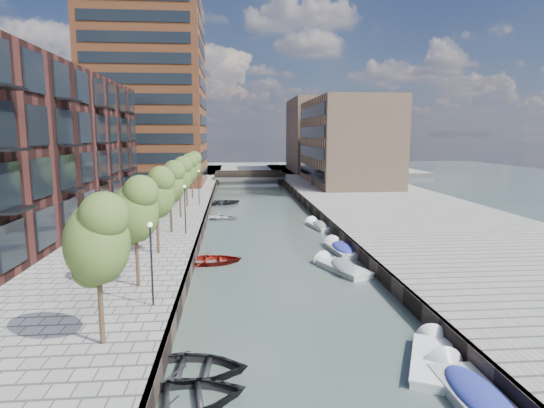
{
  "coord_description": "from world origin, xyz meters",
  "views": [
    {
      "loc": [
        -3.27,
        -13.58,
        9.24
      ],
      "look_at": [
        0.0,
        23.63,
        3.5
      ],
      "focal_mm": 30.0,
      "sensor_mm": 36.0,
      "label": 1
    }
  ],
  "objects": [
    {
      "name": "water",
      "position": [
        0.0,
        40.0,
        0.0
      ],
      "size": [
        300.0,
        300.0,
        0.0
      ],
      "primitive_type": "plane",
      "color": "#38473F",
      "rests_on": "ground"
    },
    {
      "name": "quay_right",
      "position": [
        16.0,
        40.0,
        0.5
      ],
      "size": [
        20.0,
        140.0,
        1.0
      ],
      "primitive_type": "cube",
      "color": "gray",
      "rests_on": "ground"
    },
    {
      "name": "quay_wall_left",
      "position": [
        -6.1,
        40.0,
        0.5
      ],
      "size": [
        0.25,
        140.0,
        1.0
      ],
      "primitive_type": "cube",
      "color": "#332823",
      "rests_on": "ground"
    },
    {
      "name": "quay_wall_right",
      "position": [
        6.1,
        40.0,
        0.5
      ],
      "size": [
        0.25,
        140.0,
        1.0
      ],
      "primitive_type": "cube",
      "color": "#332823",
      "rests_on": "ground"
    },
    {
      "name": "far_closure",
      "position": [
        0.0,
        100.0,
        0.5
      ],
      "size": [
        80.0,
        40.0,
        1.0
      ],
      "primitive_type": "cube",
      "color": "gray",
      "rests_on": "ground"
    },
    {
      "name": "apartment_block",
      "position": [
        -20.0,
        30.0,
        8.0
      ],
      "size": [
        8.0,
        38.0,
        14.0
      ],
      "primitive_type": "cube",
      "color": "black",
      "rests_on": "quay_left"
    },
    {
      "name": "tower",
      "position": [
        -17.0,
        65.0,
        16.0
      ],
      "size": [
        18.0,
        18.0,
        30.0
      ],
      "primitive_type": "cube",
      "color": "brown",
      "rests_on": "quay_left"
    },
    {
      "name": "tan_block_near",
      "position": [
        16.0,
        62.0,
        8.0
      ],
      "size": [
        12.0,
        25.0,
        14.0
      ],
      "primitive_type": "cube",
      "color": "#9F7C61",
      "rests_on": "quay_right"
    },
    {
      "name": "tan_block_far",
      "position": [
        16.0,
        88.0,
        9.0
      ],
      "size": [
        12.0,
        20.0,
        16.0
      ],
      "primitive_type": "cube",
      "color": "#9F7C61",
      "rests_on": "quay_right"
    },
    {
      "name": "bridge",
      "position": [
        0.0,
        72.0,
        1.39
      ],
      "size": [
        13.0,
        6.0,
        1.3
      ],
      "color": "gray",
      "rests_on": "ground"
    },
    {
      "name": "tree_0",
      "position": [
        -8.5,
        4.0,
        5.31
      ],
      "size": [
        2.5,
        2.5,
        5.95
      ],
      "color": "#382619",
      "rests_on": "quay_left"
    },
    {
      "name": "tree_1",
      "position": [
        -8.5,
        11.0,
        5.31
      ],
      "size": [
        2.5,
        2.5,
        5.95
      ],
      "color": "#382619",
      "rests_on": "quay_left"
    },
    {
      "name": "tree_2",
      "position": [
        -8.5,
        18.0,
        5.31
      ],
      "size": [
        2.5,
        2.5,
        5.95
      ],
      "color": "#382619",
      "rests_on": "quay_left"
    },
    {
      "name": "tree_3",
      "position": [
        -8.5,
        25.0,
        5.31
      ],
      "size": [
        2.5,
        2.5,
        5.95
      ],
      "color": "#382619",
      "rests_on": "quay_left"
    },
    {
      "name": "tree_4",
      "position": [
        -8.5,
        32.0,
        5.31
      ],
      "size": [
        2.5,
        2.5,
        5.95
      ],
      "color": "#382619",
      "rests_on": "quay_left"
    },
    {
      "name": "tree_5",
      "position": [
        -8.5,
        39.0,
        5.31
      ],
      "size": [
        2.5,
        2.5,
        5.95
      ],
      "color": "#382619",
      "rests_on": "quay_left"
    },
    {
      "name": "tree_6",
      "position": [
        -8.5,
        46.0,
        5.31
      ],
      "size": [
        2.5,
        2.5,
        5.95
      ],
      "color": "#382619",
      "rests_on": "quay_left"
    },
    {
      "name": "lamp_0",
      "position": [
        -7.2,
        8.0,
        3.51
      ],
      "size": [
        0.24,
        0.24,
        4.12
      ],
      "color": "black",
      "rests_on": "quay_left"
    },
    {
      "name": "lamp_1",
      "position": [
        -7.2,
        24.0,
        3.51
      ],
      "size": [
        0.24,
        0.24,
        4.12
      ],
      "color": "black",
      "rests_on": "quay_left"
    },
    {
      "name": "lamp_2",
      "position": [
        -7.2,
        40.0,
        3.51
      ],
      "size": [
        0.24,
        0.24,
        4.12
      ],
      "color": "black",
      "rests_on": "quay_left"
    },
    {
      "name": "sloop_0",
      "position": [
        -5.12,
        3.04,
        0.0
      ],
      "size": [
        5.0,
        3.73,
        0.99
      ],
      "primitive_type": "imported",
      "rotation": [
        0.0,
        0.0,
        1.5
      ],
      "color": "black",
      "rests_on": "ground"
    },
    {
      "name": "sloop_1",
      "position": [
        -5.3,
        1.0,
        0.0
      ],
      "size": [
        5.4,
        4.21,
        1.02
      ],
      "primitive_type": "imported",
      "rotation": [
        0.0,
        0.0,
        1.72
      ],
      "color": "black",
      "rests_on": "ground"
    },
    {
      "name": "sloop_2",
      "position": [
        -4.95,
        18.46,
        0.0
      ],
      "size": [
        4.85,
        3.63,
        0.96
      ],
      "primitive_type": "imported",
      "rotation": [
        0.0,
        0.0,
        1.64
      ],
      "color": "maroon",
      "rests_on": "ground"
    },
    {
      "name": "sloop_3",
      "position": [
        -4.8,
        35.78,
        0.0
      ],
      "size": [
        5.1,
        4.36,
        0.89
      ],
      "primitive_type": "imported",
      "rotation": [
        0.0,
        0.0,
        1.22
      ],
      "color": "#BABAB8",
      "rests_on": "ground"
    },
    {
      "name": "sloop_4",
      "position": [
        -4.58,
        46.65,
        0.0
      ],
      "size": [
        5.9,
        5.05,
        1.03
      ],
      "primitive_type": "imported",
      "rotation": [
        0.0,
        0.0,
        1.92
      ],
      "color": "#242326",
      "rests_on": "ground"
    },
    {
      "name": "motorboat_0",
      "position": [
        5.03,
        0.48,
        0.2
      ],
      "size": [
        1.75,
        5.0,
        1.67
      ],
      "color": "#ADADAB",
      "rests_on": "ground"
    },
    {
      "name": "motorboat_1",
      "position": [
        4.01,
        16.07,
        0.19
      ],
      "size": [
        3.36,
        5.03,
        1.59
      ],
      "color": "beige",
      "rests_on": "ground"
    },
    {
      "name": "motorboat_2",
      "position": [
        4.89,
        3.4,
        0.09
      ],
      "size": [
        3.31,
        4.76,
        1.51
      ],
      "color": "white",
      "rests_on": "ground"
    },
    {
      "name": "motorboat_3",
      "position": [
        5.27,
        21.1,
        0.19
      ],
      "size": [
        2.18,
        4.88,
        1.57
      ],
      "color": "#BDBDBB",
      "rests_on": "ground"
    },
    {
      "name": "motorboat_4",
      "position": [
        5.31,
        30.46,
        0.18
      ],
      "size": [
        2.44,
        4.69,
        1.49
      ],
      "color": "white",
      "rests_on": "ground"
    },
    {
      "name": "car",
      "position": [
        10.67,
        60.98,
        1.64
      ],
      "size": [
        2.49,
        4.03,
        1.28
      ],
      "primitive_type": "imported",
      "rotation": [
        0.0,
        0.0,
        -0.28
      ],
      "color": "#B4B7B9",
      "rests_on": "quay_right"
    }
  ]
}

